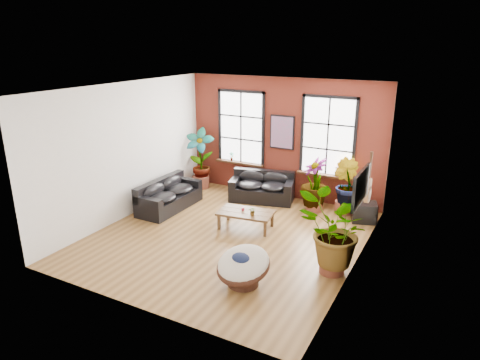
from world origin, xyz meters
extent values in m
cube|color=brown|center=(0.00, 0.00, -0.01)|extent=(6.00, 6.50, 0.02)
cube|color=white|center=(0.00, 0.00, 3.51)|extent=(6.00, 6.50, 0.02)
cube|color=#551B14|center=(0.00, 3.26, 1.75)|extent=(6.00, 0.02, 3.50)
cube|color=silver|center=(0.00, -3.26, 1.75)|extent=(6.00, 0.02, 3.50)
cube|color=silver|center=(-3.01, 0.00, 1.75)|extent=(0.02, 6.50, 3.50)
cube|color=silver|center=(3.01, 0.00, 1.75)|extent=(0.02, 6.50, 3.50)
cube|color=white|center=(-1.35, 3.20, 1.95)|extent=(1.40, 0.02, 2.10)
cube|color=black|center=(-1.35, 3.13, 0.87)|extent=(1.60, 0.22, 0.06)
cube|color=white|center=(1.35, 3.20, 1.95)|extent=(1.40, 0.02, 2.10)
cube|color=black|center=(1.35, 3.13, 0.87)|extent=(1.60, 0.22, 0.06)
cube|color=black|center=(-0.33, 2.58, 0.21)|extent=(1.98, 1.30, 0.41)
cube|color=black|center=(-0.41, 2.90, 0.62)|extent=(1.81, 0.65, 0.42)
cube|color=black|center=(-1.11, 2.38, 0.52)|extent=(0.43, 0.91, 0.22)
cube|color=black|center=(0.45, 2.77, 0.52)|extent=(0.43, 0.91, 0.22)
ellipsoid|color=black|center=(-0.65, 2.45, 0.47)|extent=(0.92, 0.91, 0.24)
ellipsoid|color=black|center=(-0.72, 2.69, 0.62)|extent=(0.80, 0.41, 0.41)
ellipsoid|color=black|center=(0.02, 2.62, 0.47)|extent=(0.92, 0.91, 0.24)
ellipsoid|color=black|center=(-0.05, 2.86, 0.62)|extent=(0.80, 0.41, 0.41)
cube|color=black|center=(-2.33, 0.80, 0.20)|extent=(0.86, 2.04, 0.40)
cube|color=black|center=(-2.65, 0.80, 0.60)|extent=(0.21, 2.04, 0.41)
cube|color=black|center=(-2.33, -0.11, 0.50)|extent=(0.85, 0.21, 0.21)
cube|color=black|center=(-2.33, 1.72, 0.50)|extent=(0.85, 0.21, 0.21)
ellipsoid|color=black|center=(-2.28, 0.40, 0.46)|extent=(0.72, 0.89, 0.23)
ellipsoid|color=black|center=(-2.53, 0.40, 0.60)|extent=(0.23, 0.89, 0.39)
ellipsoid|color=black|center=(-2.28, 1.21, 0.46)|extent=(0.72, 0.89, 0.23)
ellipsoid|color=black|center=(-2.53, 1.21, 0.60)|extent=(0.23, 0.89, 0.39)
cube|color=#462F19|center=(0.15, 0.64, 0.40)|extent=(1.44, 0.95, 0.06)
cube|color=black|center=(0.16, 0.51, 0.43)|extent=(1.34, 0.20, 0.00)
cube|color=black|center=(0.13, 0.77, 0.43)|extent=(1.34, 0.20, 0.00)
cube|color=#462F19|center=(-0.40, 0.25, 0.19)|extent=(0.08, 0.08, 0.38)
cube|color=#462F19|center=(0.78, 0.42, 0.19)|extent=(0.08, 0.08, 0.38)
cube|color=#462F19|center=(-0.49, 0.86, 0.19)|extent=(0.08, 0.08, 0.38)
cube|color=#462F19|center=(0.69, 1.03, 0.19)|extent=(0.08, 0.08, 0.38)
cylinder|color=#B52D44|center=(0.04, 0.67, 0.48)|extent=(0.09, 0.09, 0.09)
cylinder|color=#391E14|center=(1.30, -1.70, 0.12)|extent=(0.70, 0.70, 0.24)
torus|color=#391E14|center=(1.30, -1.70, 0.40)|extent=(1.21, 1.21, 0.47)
ellipsoid|color=beige|center=(1.30, -1.70, 0.46)|extent=(1.18, 1.23, 0.64)
ellipsoid|color=#121A39|center=(1.29, -1.75, 0.58)|extent=(0.45, 0.39, 0.18)
cube|color=black|center=(0.00, 3.19, 1.95)|extent=(0.74, 0.04, 0.98)
cube|color=#0C7F8C|center=(0.00, 3.16, 1.95)|extent=(0.66, 0.02, 0.90)
cube|color=black|center=(2.95, 0.30, 1.65)|extent=(0.06, 1.25, 0.72)
cube|color=black|center=(2.92, 0.30, 1.65)|extent=(0.01, 1.15, 0.62)
cylinder|color=#B27F4C|center=(2.90, 1.35, 1.13)|extent=(0.09, 0.38, 0.38)
cylinder|color=#B27F4C|center=(2.90, 1.35, 1.38)|extent=(0.09, 0.30, 0.30)
cylinder|color=black|center=(2.90, 1.35, 1.13)|extent=(0.09, 0.11, 0.11)
cube|color=black|center=(2.90, 1.35, 1.75)|extent=(0.04, 0.05, 0.55)
cube|color=black|center=(2.90, 1.35, 2.07)|extent=(0.06, 0.06, 0.14)
cube|color=black|center=(2.66, 2.43, 0.25)|extent=(0.74, 0.67, 0.51)
cylinder|color=brown|center=(-2.53, 2.70, 0.19)|extent=(0.61, 0.61, 0.38)
cylinder|color=brown|center=(2.04, 2.72, 0.17)|extent=(0.58, 0.58, 0.34)
cylinder|color=brown|center=(2.67, -0.47, 0.19)|extent=(0.54, 0.54, 0.37)
cylinder|color=brown|center=(1.29, 2.54, 0.17)|extent=(0.47, 0.47, 0.34)
imported|color=#1C4311|center=(-2.55, 2.72, 1.03)|extent=(1.05, 0.84, 1.75)
imported|color=#1C4311|center=(2.05, 2.73, 0.83)|extent=(0.96, 0.93, 1.36)
imported|color=#1C4311|center=(2.67, -0.50, 0.91)|extent=(1.79, 1.79, 1.50)
imported|color=#1C4311|center=(1.25, 2.56, 0.81)|extent=(1.06, 1.06, 1.34)
imported|color=#1C4311|center=(0.40, 0.51, 0.54)|extent=(0.23, 0.20, 0.22)
imported|color=#1C4311|center=(-1.65, 3.13, 1.04)|extent=(0.17, 0.17, 0.27)
imported|color=#1C4311|center=(1.70, 3.13, 1.04)|extent=(0.19, 0.19, 0.27)
camera|label=1|loc=(4.63, -8.09, 4.49)|focal=32.00mm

